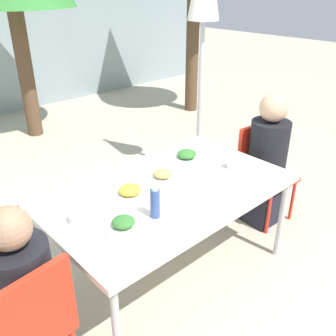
{
  "coord_description": "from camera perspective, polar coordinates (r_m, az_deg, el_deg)",
  "views": [
    {
      "loc": [
        -1.47,
        -1.6,
        1.97
      ],
      "look_at": [
        0.0,
        0.0,
        0.87
      ],
      "focal_mm": 40.0,
      "sensor_mm": 36.0,
      "label": 1
    }
  ],
  "objects": [
    {
      "name": "plate_2",
      "position": [
        2.13,
        -6.8,
        -8.48
      ],
      "size": [
        0.24,
        0.24,
        0.07
      ],
      "color": "white",
      "rests_on": "dining_table"
    },
    {
      "name": "plate_0",
      "position": [
        2.61,
        -0.8,
        -1.17
      ],
      "size": [
        0.24,
        0.24,
        0.07
      ],
      "color": "white",
      "rests_on": "dining_table"
    },
    {
      "name": "drinking_cup",
      "position": [
        2.78,
        9.76,
        0.75
      ],
      "size": [
        0.07,
        0.07,
        0.09
      ],
      "color": "white",
      "rests_on": "dining_table"
    },
    {
      "name": "chair_right",
      "position": [
        3.39,
        14.07,
        0.29
      ],
      "size": [
        0.42,
        0.42,
        0.86
      ],
      "rotation": [
        0.0,
        0.0,
        3.08
      ],
      "color": "red",
      "rests_on": "ground"
    },
    {
      "name": "dining_table",
      "position": [
        2.53,
        0.0,
        -3.97
      ],
      "size": [
        1.65,
        1.01,
        0.72
      ],
      "color": "silver",
      "rests_on": "ground"
    },
    {
      "name": "plate_3",
      "position": [
        2.89,
        2.86,
        1.85
      ],
      "size": [
        0.27,
        0.27,
        0.07
      ],
      "color": "white",
      "rests_on": "dining_table"
    },
    {
      "name": "bottle",
      "position": [
        2.17,
        -1.99,
        -5.3
      ],
      "size": [
        0.06,
        0.06,
        0.2
      ],
      "color": "#334C8E",
      "rests_on": "dining_table"
    },
    {
      "name": "salad_bowl",
      "position": [
        2.24,
        -12.83,
        -7.17
      ],
      "size": [
        0.17,
        0.17,
        0.05
      ],
      "color": "white",
      "rests_on": "dining_table"
    },
    {
      "name": "plate_1",
      "position": [
        2.42,
        -5.8,
        -3.65
      ],
      "size": [
        0.26,
        0.26,
        0.07
      ],
      "color": "white",
      "rests_on": "dining_table"
    },
    {
      "name": "person_left",
      "position": [
        2.09,
        -20.65,
        -19.15
      ],
      "size": [
        0.31,
        0.31,
        1.1
      ],
      "rotation": [
        0.0,
        0.0,
        0.13
      ],
      "color": "#383842",
      "rests_on": "ground"
    },
    {
      "name": "person_right",
      "position": [
        3.29,
        14.75,
        0.58
      ],
      "size": [
        0.32,
        0.32,
        1.17
      ],
      "rotation": [
        0.0,
        0.0,
        3.08
      ],
      "color": "black",
      "rests_on": "ground"
    },
    {
      "name": "chair_left",
      "position": [
        2.05,
        -20.56,
        -21.48
      ],
      "size": [
        0.45,
        0.45,
        0.86
      ],
      "rotation": [
        0.0,
        0.0,
        0.13
      ],
      "color": "red",
      "rests_on": "ground"
    },
    {
      "name": "ground_plane",
      "position": [
        2.93,
        0.0,
        -15.35
      ],
      "size": [
        24.0,
        24.0,
        0.0
      ],
      "primitive_type": "plane",
      "color": "#B2A893"
    }
  ]
}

